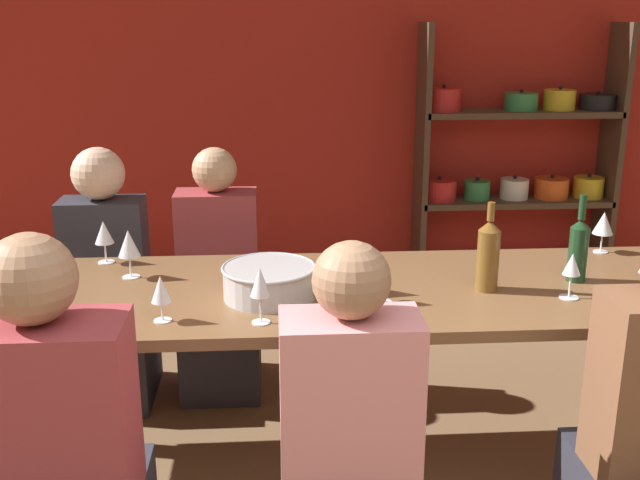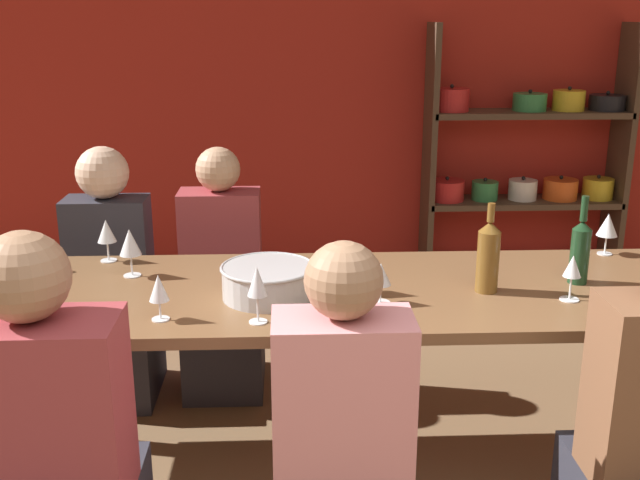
% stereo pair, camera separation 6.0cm
% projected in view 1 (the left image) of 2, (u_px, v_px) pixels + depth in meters
% --- Properties ---
extents(wall_back_red, '(8.80, 0.06, 2.70)m').
position_uv_depth(wall_back_red, '(329.00, 73.00, 4.60)').
color(wall_back_red, red).
rests_on(wall_back_red, ground_plane).
extents(shelf_unit, '(1.23, 0.30, 1.65)m').
position_uv_depth(shelf_unit, '(514.00, 188.00, 4.68)').
color(shelf_unit, '#4C3828').
rests_on(shelf_unit, ground_plane).
extents(dining_table, '(2.90, 0.83, 0.75)m').
position_uv_depth(dining_table, '(322.00, 309.00, 2.69)').
color(dining_table, brown).
rests_on(dining_table, ground_plane).
extents(mixing_bowl, '(0.33, 0.33, 0.11)m').
position_uv_depth(mixing_bowl, '(269.00, 281.00, 2.57)').
color(mixing_bowl, '#B7BABC').
rests_on(mixing_bowl, dining_table).
extents(wine_bottle_green, '(0.08, 0.08, 0.32)m').
position_uv_depth(wine_bottle_green, '(488.00, 255.00, 2.62)').
color(wine_bottle_green, brown).
rests_on(wine_bottle_green, dining_table).
extents(wine_bottle_amber, '(0.07, 0.07, 0.32)m').
position_uv_depth(wine_bottle_amber, '(578.00, 248.00, 2.71)').
color(wine_bottle_amber, '#19381E').
rests_on(wine_bottle_amber, dining_table).
extents(wine_glass_red_a, '(0.08, 0.08, 0.17)m').
position_uv_depth(wine_glass_red_a, '(362.00, 261.00, 2.59)').
color(wine_glass_red_a, white).
rests_on(wine_glass_red_a, dining_table).
extents(wine_glass_red_b, '(0.08, 0.08, 0.18)m').
position_uv_depth(wine_glass_red_b, '(129.00, 245.00, 2.74)').
color(wine_glass_red_b, white).
rests_on(wine_glass_red_b, dining_table).
extents(wine_glass_red_c, '(0.08, 0.08, 0.17)m').
position_uv_depth(wine_glass_red_c, '(603.00, 224.00, 3.04)').
color(wine_glass_red_c, white).
rests_on(wine_glass_red_c, dining_table).
extents(wine_glass_empty_a, '(0.06, 0.06, 0.19)m').
position_uv_depth(wine_glass_empty_a, '(260.00, 283.00, 2.33)').
color(wine_glass_empty_a, white).
rests_on(wine_glass_empty_a, dining_table).
extents(wine_glass_empty_b, '(0.07, 0.07, 0.16)m').
position_uv_depth(wine_glass_empty_b, '(572.00, 266.00, 2.55)').
color(wine_glass_empty_b, white).
rests_on(wine_glass_empty_b, dining_table).
extents(wine_glass_white_a, '(0.08, 0.08, 0.14)m').
position_uv_depth(wine_glass_white_a, '(339.00, 253.00, 2.75)').
color(wine_glass_white_a, white).
rests_on(wine_glass_white_a, dining_table).
extents(wine_glass_red_e, '(0.07, 0.07, 0.14)m').
position_uv_depth(wine_glass_red_e, '(382.00, 275.00, 2.51)').
color(wine_glass_red_e, white).
rests_on(wine_glass_red_e, dining_table).
extents(wine_glass_white_c, '(0.07, 0.07, 0.17)m').
position_uv_depth(wine_glass_white_c, '(104.00, 234.00, 2.91)').
color(wine_glass_white_c, white).
rests_on(wine_glass_white_c, dining_table).
extents(wine_glass_empty_d, '(0.06, 0.06, 0.15)m').
position_uv_depth(wine_glass_empty_d, '(161.00, 290.00, 2.35)').
color(wine_glass_empty_d, white).
rests_on(wine_glass_empty_d, dining_table).
extents(cell_phone, '(0.16, 0.09, 0.01)m').
position_uv_depth(cell_phone, '(24.00, 324.00, 2.35)').
color(cell_phone, '#1E2338').
rests_on(cell_phone, dining_table).
extents(person_far_a, '(0.36, 0.45, 1.14)m').
position_uv_depth(person_far_a, '(220.00, 302.00, 3.44)').
color(person_far_a, '#2D2D38').
rests_on(person_far_a, ground_plane).
extents(person_far_b, '(0.36, 0.45, 1.16)m').
position_uv_depth(person_far_b, '(110.00, 307.00, 3.34)').
color(person_far_b, '#2D2D38').
rests_on(person_far_b, ground_plane).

